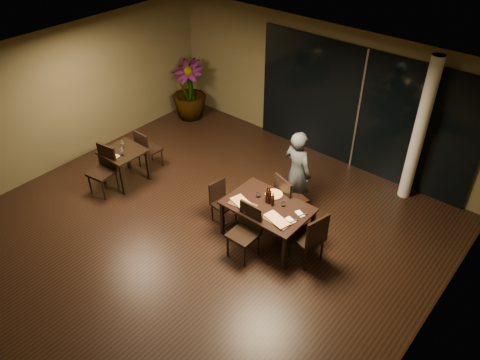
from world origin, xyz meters
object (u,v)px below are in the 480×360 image
object	(u,v)px
bottle_b	(273,199)
main_table	(268,209)
chair_main_near	(246,228)
chair_side_far	(146,148)
side_table	(123,156)
potted_plant	(189,90)
chair_main_left	(221,199)
chair_main_right	(311,236)
diner	(297,172)
bottle_c	(269,195)
chair_side_near	(104,167)
bottle_a	(267,195)
chair_main_far	(288,197)

from	to	relation	value
bottle_b	main_table	bearing A→B (deg)	-137.25
chair_main_near	chair_side_far	size ratio (longest dim) A/B	1.06
side_table	potted_plant	bearing A→B (deg)	108.76
potted_plant	chair_main_left	bearing A→B (deg)	-37.13
chair_main_right	diner	distance (m)	1.51
chair_side_far	diner	xyz separation A→B (m)	(3.30, 0.93, 0.34)
bottle_c	chair_main_right	bearing A→B (deg)	-5.57
chair_main_left	bottle_b	xyz separation A→B (m)	(1.05, 0.20, 0.41)
diner	potted_plant	size ratio (longest dim) A/B	1.12
diner	side_table	bearing A→B (deg)	34.30
chair_side_far	chair_side_near	distance (m)	1.09
chair_main_right	bottle_b	bearing A→B (deg)	-81.64
chair_main_near	chair_side_far	xyz separation A→B (m)	(-3.37, 0.66, -0.03)
main_table	diner	bearing A→B (deg)	95.52
bottle_a	bottle_c	size ratio (longest dim) A/B	0.93
chair_main_left	diner	world-z (taller)	diner
bottle_c	chair_main_left	bearing A→B (deg)	-167.42
potted_plant	side_table	bearing A→B (deg)	-71.24
chair_main_far	bottle_a	xyz separation A→B (m)	(-0.08, -0.54, 0.33)
side_table	chair_side_far	world-z (taller)	chair_side_far
side_table	bottle_c	distance (m)	3.43
side_table	chair_side_far	distance (m)	0.62
main_table	diner	size ratio (longest dim) A/B	0.87
chair_main_left	chair_side_near	bearing A→B (deg)	115.54
potted_plant	bottle_c	distance (m)	4.98
chair_main_far	bottle_b	distance (m)	0.64
chair_main_near	chair_main_right	xyz separation A→B (m)	(0.97, 0.52, 0.02)
chair_main_right	bottle_a	bearing A→B (deg)	-81.89
chair_side_far	bottle_b	xyz separation A→B (m)	(3.47, -0.06, 0.36)
chair_side_near	diner	bearing A→B (deg)	22.94
bottle_a	bottle_c	bearing A→B (deg)	-0.38
chair_main_near	bottle_a	bearing A→B (deg)	92.84
chair_main_right	potted_plant	world-z (taller)	potted_plant
bottle_a	chair_main_right	bearing A→B (deg)	-5.36
chair_side_near	bottle_c	world-z (taller)	bottle_c
bottle_b	chair_main_left	bearing A→B (deg)	-169.32
chair_main_far	chair_main_near	xyz separation A→B (m)	(-0.04, -1.16, -0.02)
chair_main_left	bottle_c	bearing A→B (deg)	-70.59
bottle_a	bottle_b	xyz separation A→B (m)	(0.13, -0.02, -0.03)
chair_main_left	chair_side_near	distance (m)	2.59
side_table	bottle_c	size ratio (longest dim) A/B	2.34
chair_side_near	bottle_b	distance (m)	3.66
chair_main_near	bottle_b	bearing A→B (deg)	80.44
chair_main_right	chair_main_near	bearing A→B (deg)	-48.10
bottle_c	chair_side_far	bearing A→B (deg)	179.27
chair_side_far	bottle_b	bearing A→B (deg)	179.26
chair_main_near	side_table	bearing A→B (deg)	178.88
chair_main_near	chair_side_near	xyz separation A→B (m)	(-3.40, -0.42, 0.01)
chair_main_near	bottle_b	xyz separation A→B (m)	(0.10, 0.60, 0.32)
side_table	main_table	bearing A→B (deg)	8.37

